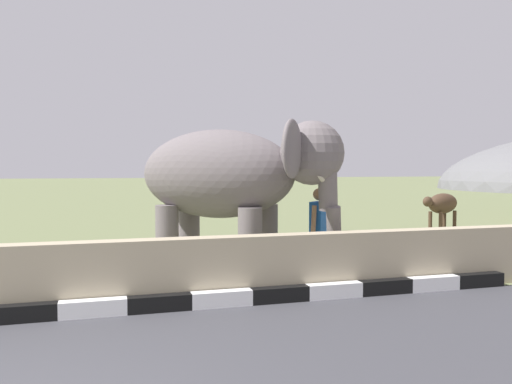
% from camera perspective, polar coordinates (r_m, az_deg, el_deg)
% --- Properties ---
extents(barrier_parapet, '(28.00, 0.36, 1.00)m').
position_cam_1_polar(barrier_parapet, '(7.91, -9.99, -8.64)').
color(barrier_parapet, tan).
rests_on(barrier_parapet, ground_plane).
extents(elephant, '(3.93, 3.66, 2.90)m').
position_cam_1_polar(elephant, '(9.94, -2.33, 1.72)').
color(elephant, slate).
rests_on(elephant, ground_plane).
extents(person_handler, '(0.53, 0.53, 1.66)m').
position_cam_1_polar(person_handler, '(10.12, 6.86, -3.73)').
color(person_handler, navy).
rests_on(person_handler, ground_plane).
extents(cow_near, '(1.88, 1.19, 1.23)m').
position_cam_1_polar(cow_near, '(18.01, 19.61, -1.27)').
color(cow_near, '#473323').
rests_on(cow_near, ground_plane).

